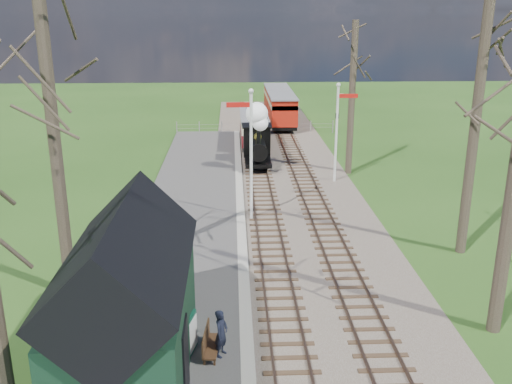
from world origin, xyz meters
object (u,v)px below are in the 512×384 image
at_px(semaphore_near, 250,146).
at_px(bench, 209,342).
at_px(station_shed, 128,304).
at_px(locomotive, 257,138).
at_px(coach, 254,127).
at_px(person, 221,333).
at_px(red_carriage_a, 282,111).
at_px(sign_board, 192,334).
at_px(semaphore_far, 338,125).
at_px(red_carriage_b, 277,100).

xyz_separation_m(semaphore_near, bench, (-1.53, -11.18, -3.07)).
relative_size(station_shed, locomotive, 1.50).
bearing_deg(coach, locomotive, -90.11).
relative_size(station_shed, person, 4.49).
bearing_deg(red_carriage_a, person, -97.85).
bearing_deg(person, semaphore_near, 18.77).
bearing_deg(sign_board, red_carriage_a, 80.67).
height_order(semaphore_far, coach, semaphore_far).
bearing_deg(station_shed, semaphore_far, 64.28).
bearing_deg(red_carriage_a, semaphore_far, -83.50).
distance_m(station_shed, bench, 2.76).
distance_m(semaphore_near, coach, 15.44).
distance_m(red_carriage_a, sign_board, 33.11).
height_order(semaphore_near, red_carriage_a, semaphore_near).
bearing_deg(locomotive, semaphore_far, -36.13).
distance_m(locomotive, red_carriage_b, 18.07).
bearing_deg(red_carriage_b, station_shed, -100.01).
bearing_deg(station_shed, coach, 81.04).
bearing_deg(sign_board, coach, 84.01).
xyz_separation_m(station_shed, locomotive, (4.29, 21.20, -0.32)).
xyz_separation_m(semaphore_far, red_carriage_b, (-1.77, 21.07, -1.78)).
relative_size(station_shed, semaphore_far, 1.10).
distance_m(station_shed, red_carriage_b, 39.69).
xyz_separation_m(semaphore_near, person, (-1.16, -11.30, -2.72)).
bearing_deg(semaphore_far, locomotive, 143.87).
bearing_deg(person, semaphore_far, 4.61).
distance_m(station_shed, coach, 27.61).
relative_size(bench, person, 0.96).
distance_m(semaphore_near, person, 11.68).
bearing_deg(station_shed, semaphore_near, 73.62).
distance_m(station_shed, sign_board, 2.32).
bearing_deg(coach, semaphore_far, -64.72).
bearing_deg(semaphore_far, person, -110.02).
bearing_deg(red_carriage_b, bench, -97.29).
relative_size(semaphore_near, locomotive, 1.49).
distance_m(locomotive, person, 20.61).
distance_m(coach, red_carriage_a, 6.83).
distance_m(station_shed, red_carriage_a, 34.28).
height_order(coach, red_carriage_b, red_carriage_b).
bearing_deg(person, red_carriage_a, 16.79).
bearing_deg(semaphore_near, person, -95.86).
distance_m(locomotive, red_carriage_a, 12.65).
bearing_deg(semaphore_near, sign_board, -100.21).
xyz_separation_m(semaphore_far, bench, (-6.67, -17.18, -2.80)).
relative_size(semaphore_near, bench, 4.61).
height_order(sign_board, bench, sign_board).
bearing_deg(bench, locomotive, 83.61).
xyz_separation_m(station_shed, red_carriage_b, (6.90, 39.08, -0.69)).
distance_m(locomotive, bench, 20.56).
height_order(locomotive, red_carriage_a, locomotive).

